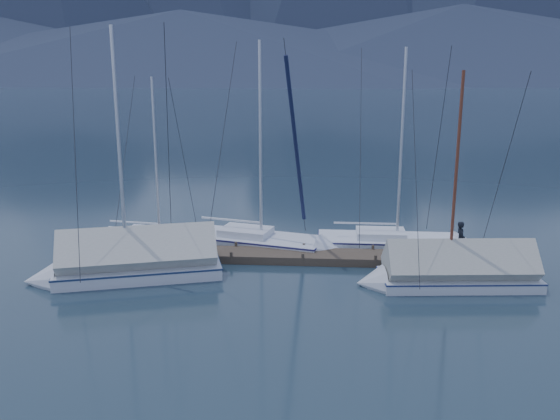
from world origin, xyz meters
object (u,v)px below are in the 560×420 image
object	(u,v)px
sailboat_open_right	(408,244)
sailboat_covered_far	(123,265)
sailboat_open_mid	(272,244)
sailboat_open_left	(169,241)
person	(460,240)
sailboat_covered_near	(445,274)

from	to	relation	value
sailboat_open_right	sailboat_covered_far	world-z (taller)	sailboat_covered_far
sailboat_open_mid	sailboat_open_left	bearing A→B (deg)	177.21
sailboat_covered_far	person	bearing A→B (deg)	10.51
sailboat_covered_near	person	bearing A→B (deg)	66.32
sailboat_open_mid	sailboat_covered_far	bearing A→B (deg)	-142.06
sailboat_open_right	sailboat_covered_near	bearing A→B (deg)	-81.06
sailboat_open_left	sailboat_open_mid	bearing A→B (deg)	-2.79
sailboat_open_left	sailboat_covered_far	xyz separation A→B (m)	(-0.64, -4.52, 0.37)
sailboat_open_left	sailboat_covered_near	distance (m)	12.58
sailboat_open_mid	sailboat_covered_far	size ratio (longest dim) A/B	0.96
sailboat_open_right	sailboat_covered_far	size ratio (longest dim) A/B	0.93
sailboat_open_right	sailboat_covered_far	xyz separation A→B (m)	(-11.68, -4.78, 0.34)
sailboat_open_mid	person	xyz separation A→B (m)	(7.98, -1.78, 0.93)
sailboat_open_right	person	distance (m)	3.05
sailboat_open_right	person	bearing A→B (deg)	-51.92
sailboat_open_mid	sailboat_covered_near	xyz separation A→B (m)	(6.92, -4.18, 0.26)
sailboat_open_right	person	size ratio (longest dim) A/B	6.34
sailboat_open_left	sailboat_open_right	size ratio (longest dim) A/B	0.86
sailboat_open_mid	sailboat_open_right	world-z (taller)	sailboat_open_mid
sailboat_open_right	sailboat_covered_near	size ratio (longest dim) A/B	1.10
sailboat_open_right	person	xyz separation A→B (m)	(1.79, -2.28, 0.94)
sailboat_open_left	sailboat_covered_far	size ratio (longest dim) A/B	0.80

